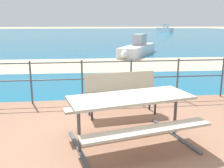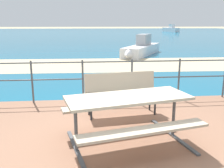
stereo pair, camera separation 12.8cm
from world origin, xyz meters
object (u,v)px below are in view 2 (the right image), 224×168
object	(u,v)px
boat_near	(142,49)
park_bench	(121,89)
picnic_table	(128,108)
boat_mid	(170,29)

from	to	relation	value
boat_near	park_bench	bearing A→B (deg)	14.74
picnic_table	boat_mid	xyz separation A→B (m)	(17.23, 50.35, -0.11)
picnic_table	park_bench	xyz separation A→B (m)	(0.08, 1.36, -0.07)
park_bench	picnic_table	bearing A→B (deg)	-100.46
boat_mid	boat_near	bearing A→B (deg)	145.73
park_bench	boat_mid	world-z (taller)	boat_mid
picnic_table	boat_mid	world-z (taller)	boat_mid
boat_near	picnic_table	bearing A→B (deg)	16.01
picnic_table	boat_near	world-z (taller)	boat_near
picnic_table	boat_near	size ratio (longest dim) A/B	0.44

